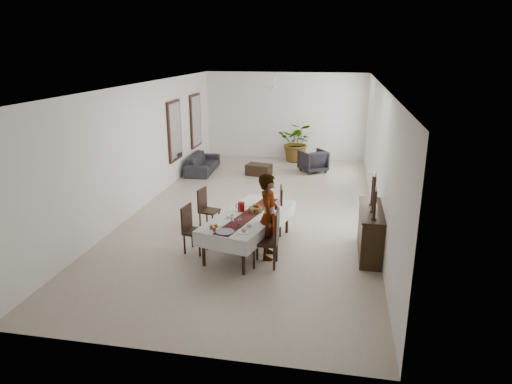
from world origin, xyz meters
name	(u,v)px	position (x,y,z in m)	size (l,w,h in m)	color
floor	(256,210)	(0.00, 0.00, 0.00)	(6.00, 12.00, 0.00)	#BDAD97
ceiling	(256,85)	(0.00, 0.00, 3.20)	(6.00, 12.00, 0.02)	white
wall_back	(285,116)	(0.00, 6.00, 1.60)	(6.00, 0.02, 3.20)	white
wall_front	(169,248)	(0.00, -6.00, 1.60)	(6.00, 0.02, 3.20)	white
wall_left	(144,145)	(-3.00, 0.00, 1.60)	(0.02, 12.00, 3.20)	white
wall_right	(378,155)	(3.00, 0.00, 1.60)	(0.02, 12.00, 3.20)	white
dining_table_top	(249,217)	(0.30, -2.38, 0.71)	(0.98, 2.34, 0.05)	black
table_leg_fl	(204,250)	(-0.39, -3.35, 0.34)	(0.07, 0.07, 0.68)	black
table_leg_fr	(243,258)	(0.44, -3.56, 0.34)	(0.07, 0.07, 0.68)	black
table_leg_bl	(253,213)	(0.15, -1.19, 0.34)	(0.07, 0.07, 0.68)	black
table_leg_br	(287,219)	(0.99, -1.40, 0.34)	(0.07, 0.07, 0.68)	black
tablecloth_top	(249,215)	(0.30, -2.38, 0.74)	(1.15, 2.52, 0.01)	silver
tablecloth_drape_left	(225,217)	(-0.26, -2.24, 0.60)	(0.01, 2.52, 0.29)	silver
tablecloth_drape_right	(274,226)	(0.85, -2.52, 0.60)	(0.01, 2.52, 0.29)	white
tablecloth_drape_near	(219,244)	(-0.01, -3.59, 0.60)	(1.15, 0.01, 0.29)	silver
tablecloth_drape_far	(272,204)	(0.61, -1.16, 0.60)	(1.15, 0.01, 0.29)	white
table_runner	(249,215)	(0.30, -2.38, 0.74)	(0.34, 2.44, 0.00)	#5C1C1A
red_pitcher	(241,207)	(0.10, -2.18, 0.84)	(0.15, 0.15, 0.20)	maroon
pitcher_handle	(238,206)	(0.02, -2.15, 0.84)	(0.12, 0.12, 0.02)	maroon
wine_glass_near	(240,222)	(0.25, -3.02, 0.83)	(0.07, 0.07, 0.17)	silver
wine_glass_mid	(232,219)	(0.07, -2.87, 0.83)	(0.07, 0.07, 0.17)	white
wine_glass_far	(252,211)	(0.36, -2.34, 0.83)	(0.07, 0.07, 0.17)	white
teacup_right	(249,225)	(0.44, -3.02, 0.77)	(0.09, 0.09, 0.06)	silver
saucer_right	(249,227)	(0.44, -3.02, 0.75)	(0.15, 0.15, 0.01)	silver
teacup_left	(228,217)	(-0.07, -2.64, 0.77)	(0.09, 0.09, 0.06)	white
saucer_left	(228,218)	(-0.07, -2.64, 0.75)	(0.15, 0.15, 0.01)	silver
plate_near_right	(244,232)	(0.39, -3.31, 0.75)	(0.23, 0.23, 0.01)	white
bread_near_right	(244,231)	(0.39, -3.31, 0.78)	(0.09, 0.09, 0.09)	tan
plate_near_left	(219,224)	(-0.17, -3.01, 0.75)	(0.23, 0.23, 0.01)	white
plate_far_left	(246,205)	(0.13, -1.78, 0.75)	(0.23, 0.23, 0.01)	white
serving_tray	(225,232)	(0.04, -3.37, 0.75)	(0.35, 0.35, 0.02)	#45454A
jam_jar_a	(214,229)	(-0.17, -3.35, 0.78)	(0.06, 0.06, 0.07)	#994116
jam_jar_b	(211,227)	(-0.25, -3.26, 0.78)	(0.06, 0.06, 0.07)	brown
jam_jar_c	(216,226)	(-0.18, -3.18, 0.78)	(0.06, 0.06, 0.07)	#965E15
fruit_basket	(256,209)	(0.40, -2.15, 0.79)	(0.29, 0.29, 0.10)	brown
fruit_red	(257,206)	(0.44, -2.14, 0.86)	(0.09, 0.09, 0.09)	#97290F
fruit_green	(255,206)	(0.37, -2.11, 0.86)	(0.08, 0.08, 0.08)	olive
chair_right_near_seat	(266,241)	(0.78, -3.10, 0.50)	(0.48, 0.48, 0.05)	black
chair_right_near_leg_fl	(274,259)	(0.97, -3.29, 0.23)	(0.05, 0.05, 0.47)	black
chair_right_near_leg_fr	(277,250)	(0.97, -2.90, 0.23)	(0.05, 0.05, 0.47)	black
chair_right_near_leg_bl	(254,257)	(0.58, -3.30, 0.23)	(0.05, 0.05, 0.47)	black
chair_right_near_leg_br	(257,249)	(0.58, -2.91, 0.23)	(0.05, 0.05, 0.47)	black
chair_right_near_back	(277,226)	(0.99, -3.09, 0.82)	(0.48, 0.04, 0.61)	black
chair_right_far_seat	(271,213)	(0.65, -1.51, 0.49)	(0.47, 0.47, 0.05)	black
chair_right_far_leg_fl	(280,227)	(0.87, -1.67, 0.23)	(0.05, 0.05, 0.46)	black
chair_right_far_leg_fr	(279,221)	(0.80, -1.29, 0.23)	(0.05, 0.05, 0.46)	black
chair_right_far_leg_bl	(263,227)	(0.49, -1.74, 0.23)	(0.05, 0.05, 0.46)	black
chair_right_far_leg_br	(263,221)	(0.42, -1.36, 0.23)	(0.05, 0.05, 0.46)	black
chair_right_far_back	(281,200)	(0.86, -1.48, 0.81)	(0.47, 0.04, 0.60)	black
chair_left_near_seat	(195,232)	(-0.74, -2.76, 0.44)	(0.42, 0.42, 0.05)	black
chair_left_near_leg_fl	(192,238)	(-0.88, -2.56, 0.21)	(0.04, 0.04, 0.42)	black
chair_left_near_leg_fr	(185,244)	(-0.94, -2.90, 0.21)	(0.04, 0.04, 0.42)	black
chair_left_near_leg_bl	(207,240)	(-0.54, -2.62, 0.21)	(0.04, 0.04, 0.42)	black
chair_left_near_leg_br	(200,247)	(-0.60, -2.96, 0.21)	(0.04, 0.04, 0.42)	black
chair_left_near_back	(187,218)	(-0.93, -2.73, 0.73)	(0.42, 0.04, 0.53)	black
chair_left_far_seat	(209,211)	(-0.83, -1.44, 0.42)	(0.40, 0.40, 0.05)	black
chair_left_far_leg_fl	(207,217)	(-0.95, -1.24, 0.20)	(0.04, 0.04, 0.40)	black
chair_left_far_leg_fr	(200,221)	(-1.02, -1.56, 0.20)	(0.04, 0.04, 0.40)	black
chair_left_far_leg_bl	(219,218)	(-0.63, -1.31, 0.20)	(0.04, 0.04, 0.40)	black
chair_left_far_leg_br	(213,223)	(-0.70, -1.63, 0.20)	(0.04, 0.04, 0.40)	black
chair_left_far_back	(202,199)	(-1.01, -1.40, 0.69)	(0.40, 0.04, 0.51)	black
woman	(269,216)	(0.77, -2.72, 0.87)	(0.63, 0.42, 1.74)	#999DA1
sideboard_body	(370,233)	(2.78, -2.22, 0.47)	(0.42, 1.57, 0.94)	black
sideboard_top	(372,210)	(2.78, -2.22, 0.96)	(0.46, 1.64, 0.03)	black
candlestick_near_base	(374,219)	(2.78, -2.79, 0.99)	(0.10, 0.10, 0.03)	black
candlestick_near_shaft	(375,205)	(2.78, -2.79, 1.27)	(0.05, 0.05, 0.52)	black
candlestick_near_candle	(376,189)	(2.78, -2.79, 1.57)	(0.04, 0.04, 0.08)	beige
candlestick_mid_base	(373,211)	(2.78, -2.37, 0.99)	(0.10, 0.10, 0.03)	black
candlestick_mid_shaft	(374,194)	(2.78, -2.37, 1.35)	(0.05, 0.05, 0.68)	black
candlestick_mid_candle	(376,175)	(2.78, -2.37, 1.73)	(0.04, 0.04, 0.08)	beige
candlestick_far_base	(371,204)	(2.78, -1.95, 0.99)	(0.10, 0.10, 0.03)	black
candlestick_far_shaft	(373,190)	(2.78, -1.95, 1.30)	(0.05, 0.05, 0.58)	black
candlestick_far_candle	(374,174)	(2.78, -1.95, 1.63)	(0.04, 0.04, 0.08)	beige
sofa	(203,163)	(-2.49, 3.46, 0.29)	(2.00, 0.78, 0.58)	#2B282E
armchair	(313,161)	(1.21, 4.13, 0.38)	(0.80, 0.82, 0.75)	#242126
coffee_table	(259,170)	(-0.53, 3.40, 0.18)	(0.80, 0.53, 0.35)	black
potted_plant	(297,142)	(0.52, 5.51, 0.73)	(1.31, 1.14, 1.46)	#245321
mirror_frame_near	(175,131)	(-2.96, 2.20, 1.60)	(0.06, 1.05, 1.85)	black
mirror_glass_near	(176,131)	(-2.92, 2.20, 1.60)	(0.01, 0.90, 1.70)	white
mirror_frame_far	(196,121)	(-2.96, 4.30, 1.60)	(0.06, 1.05, 1.85)	black
mirror_glass_far	(196,121)	(-2.92, 4.30, 1.60)	(0.01, 0.90, 1.70)	white
fan_rod	(274,80)	(0.00, 3.00, 3.10)	(0.04, 0.04, 0.20)	white
fan_hub	(274,87)	(0.00, 3.00, 2.90)	(0.16, 0.16, 0.08)	silver
fan_blade_n	(275,86)	(0.00, 3.35, 2.90)	(0.10, 0.55, 0.01)	white
fan_blade_s	(272,88)	(0.00, 2.65, 2.90)	(0.10, 0.55, 0.01)	silver
fan_blade_e	(285,87)	(0.35, 3.00, 2.90)	(0.55, 0.10, 0.01)	white
fan_blade_w	(263,87)	(-0.35, 3.00, 2.90)	(0.55, 0.10, 0.01)	silver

